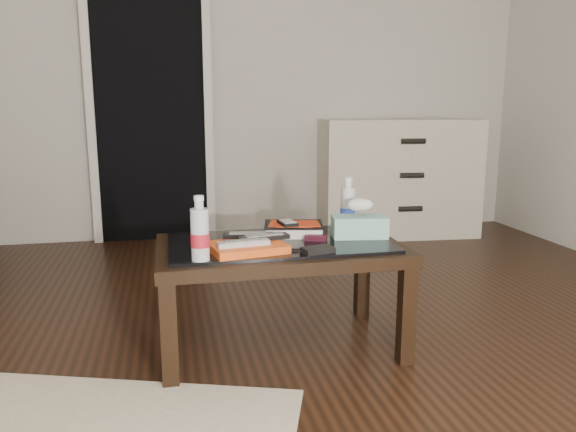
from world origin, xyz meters
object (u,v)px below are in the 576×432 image
textbook (293,229)px  water_bottle_right (348,203)px  coffee_table (279,256)px  dresser (397,178)px  tissue_box (359,227)px  water_bottle_left (200,228)px

textbook → water_bottle_right: size_ratio=1.05×
coffee_table → dresser: size_ratio=0.81×
tissue_box → coffee_table: bearing=-170.7°
water_bottle_right → water_bottle_left: bearing=-151.5°
coffee_table → water_bottle_right: bearing=24.2°
textbook → water_bottle_right: 0.28m
dresser → textbook: size_ratio=4.94×
dresser → water_bottle_right: dresser is taller
water_bottle_left → water_bottle_right: bearing=28.5°
coffee_table → water_bottle_left: 0.44m
textbook → water_bottle_left: size_ratio=1.05×
water_bottle_left → water_bottle_right: size_ratio=1.00×
coffee_table → tissue_box: bearing=0.9°
coffee_table → dresser: (1.32, 1.86, 0.05)m
dresser → water_bottle_left: size_ratio=5.19×
dresser → textbook: 2.14m
dresser → tissue_box: 2.09m
tissue_box → water_bottle_right: bearing=99.9°
water_bottle_left → textbook: bearing=37.8°
water_bottle_right → coffee_table: bearing=-155.8°
coffee_table → textbook: bearing=52.8°
coffee_table → textbook: (0.09, 0.11, 0.09)m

